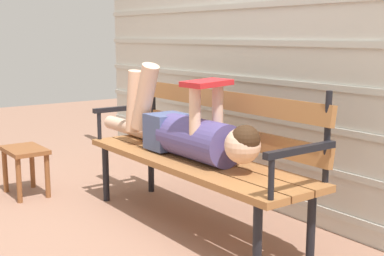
# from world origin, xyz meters

# --- Properties ---
(ground_plane) EXTENTS (12.00, 12.00, 0.00)m
(ground_plane) POSITION_xyz_m (0.00, 0.00, 0.00)
(ground_plane) COLOR #936B56
(house_siding) EXTENTS (4.12, 0.08, 2.17)m
(house_siding) POSITION_xyz_m (0.00, 0.81, 1.09)
(house_siding) COLOR beige
(house_siding) RESTS_ON ground
(park_bench) EXTENTS (1.72, 0.49, 0.87)m
(park_bench) POSITION_xyz_m (0.00, 0.24, 0.47)
(park_bench) COLOR #9E6638
(park_bench) RESTS_ON ground
(reclining_person) EXTENTS (1.69, 0.26, 0.55)m
(reclining_person) POSITION_xyz_m (-0.08, 0.17, 0.58)
(reclining_person) COLOR #514784
(footstool) EXTENTS (0.39, 0.25, 0.34)m
(footstool) POSITION_xyz_m (-1.22, -0.41, 0.27)
(footstool) COLOR brown
(footstool) RESTS_ON ground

